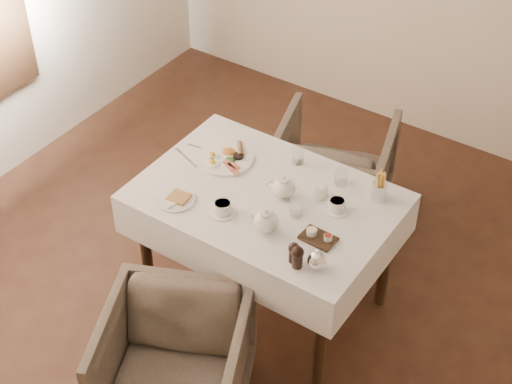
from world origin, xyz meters
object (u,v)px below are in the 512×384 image
Objects in this scene: teapot_centre at (284,186)px; armchair_near at (175,364)px; table at (266,213)px; armchair_far at (333,169)px; breakfast_plate at (226,157)px.

armchair_near is at bearing -113.82° from teapot_centre.
teapot_centre is at bearing 31.32° from table.
breakfast_plate is (-0.26, -0.74, 0.45)m from armchair_far.
teapot_centre is (0.42, -0.09, 0.05)m from breakfast_plate.
breakfast_plate reaches higher than armchair_far.
table reaches higher than armchair_near.
teapot_centre reaches higher than table.
breakfast_plate is 0.43m from teapot_centre.
armchair_near is 1.00m from teapot_centre.
armchair_far is 4.31× the size of teapot_centre.
table is 1.85× the size of armchair_far.
table is 7.95× the size of teapot_centre.
teapot_centre reaches higher than breakfast_plate.
armchair_far is 2.27× the size of breakfast_plate.
breakfast_plate is at bearing 158.67° from table.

